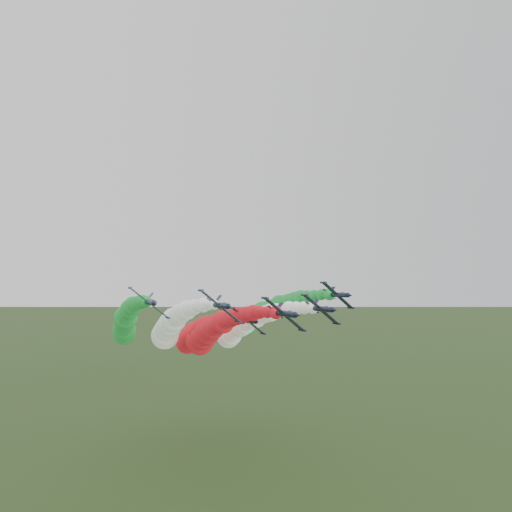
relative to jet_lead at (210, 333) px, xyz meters
The scene contains 6 objects.
jet_lead is the anchor object (origin of this frame).
jet_inner_left 11.47m from the jet_lead, 140.39° to the left, with size 13.12×76.14×18.93m.
jet_inner_right 12.30m from the jet_lead, 24.18° to the left, with size 12.74×75.77×18.55m.
jet_outer_left 24.02m from the jet_lead, 145.67° to the left, with size 12.54×75.57×18.35m.
jet_outer_right 26.44m from the jet_lead, 36.44° to the left, with size 12.73×75.75×18.54m.
jet_trail 19.79m from the jet_lead, 85.06° to the left, with size 12.93×75.96×18.74m.
Camera 1 is at (-31.04, -88.75, 47.68)m, focal length 35.00 mm.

